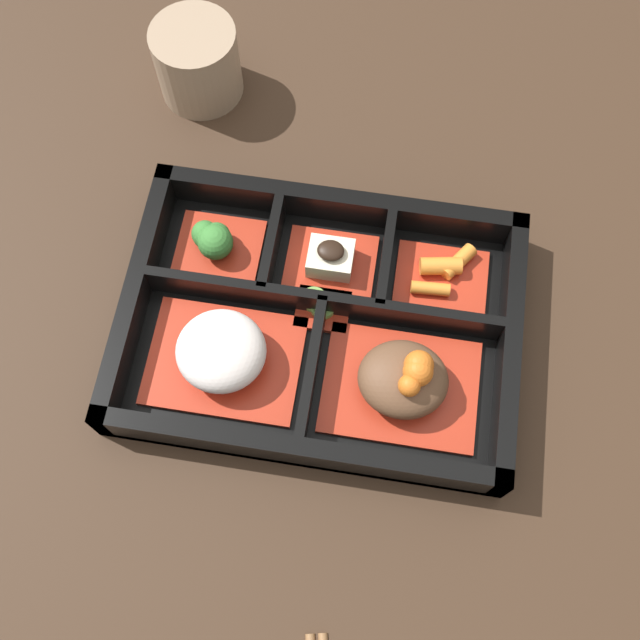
% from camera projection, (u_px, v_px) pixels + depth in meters
% --- Properties ---
extents(ground_plane, '(3.00, 3.00, 0.00)m').
position_uv_depth(ground_plane, '(320.00, 331.00, 0.62)').
color(ground_plane, '#382619').
extents(bento_base, '(0.32, 0.23, 0.01)m').
position_uv_depth(bento_base, '(320.00, 329.00, 0.62)').
color(bento_base, black).
rests_on(bento_base, ground_plane).
extents(bento_rim, '(0.32, 0.23, 0.04)m').
position_uv_depth(bento_rim, '(321.00, 318.00, 0.61)').
color(bento_rim, black).
rests_on(bento_rim, ground_plane).
extents(bowl_stew, '(0.12, 0.09, 0.06)m').
position_uv_depth(bowl_stew, '(404.00, 380.00, 0.58)').
color(bowl_stew, '#B22D19').
rests_on(bowl_stew, bento_base).
extents(bowl_rice, '(0.12, 0.09, 0.05)m').
position_uv_depth(bowl_rice, '(222.00, 353.00, 0.58)').
color(bowl_rice, '#B22D19').
rests_on(bowl_rice, bento_base).
extents(bowl_carrots, '(0.08, 0.06, 0.02)m').
position_uv_depth(bowl_carrots, '(442.00, 276.00, 0.63)').
color(bowl_carrots, '#B22D19').
rests_on(bowl_carrots, bento_base).
extents(bowl_tofu, '(0.08, 0.06, 0.03)m').
position_uv_depth(bowl_tofu, '(328.00, 260.00, 0.63)').
color(bowl_tofu, '#B22D19').
rests_on(bowl_tofu, bento_base).
extents(bowl_greens, '(0.07, 0.06, 0.03)m').
position_uv_depth(bowl_greens, '(214.00, 241.00, 0.63)').
color(bowl_greens, '#B22D19').
rests_on(bowl_greens, bento_base).
extents(bowl_pickles, '(0.04, 0.04, 0.01)m').
position_uv_depth(bowl_pickles, '(319.00, 307.00, 0.62)').
color(bowl_pickles, '#B22D19').
rests_on(bowl_pickles, bento_base).
extents(tea_cup, '(0.08, 0.08, 0.07)m').
position_uv_depth(tea_cup, '(197.00, 61.00, 0.68)').
color(tea_cup, gray).
rests_on(tea_cup, ground_plane).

